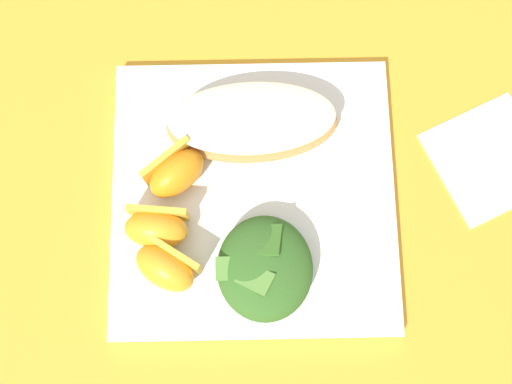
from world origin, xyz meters
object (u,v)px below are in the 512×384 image
orange_wedge_front (178,172)px  orange_wedge_middle (159,227)px  orange_wedge_rear (169,266)px  paper_napkin (492,159)px  cheesy_pizza_bread (253,122)px  green_salad_pile (267,268)px  white_plate (256,196)px

orange_wedge_front → orange_wedge_middle: 0.06m
orange_wedge_rear → paper_napkin: (-0.11, 0.33, -0.03)m
cheesy_pizza_bread → green_salad_pile: (0.14, 0.01, 0.00)m
orange_wedge_rear → orange_wedge_front: bearing=175.1°
orange_wedge_middle → orange_wedge_rear: bearing=14.4°
orange_wedge_rear → paper_napkin: orange_wedge_rear is taller
green_salad_pile → orange_wedge_middle: green_salad_pile is taller
paper_napkin → green_salad_pile: bearing=-64.5°
green_salad_pile → paper_napkin: green_salad_pile is taller
orange_wedge_middle → cheesy_pizza_bread: bearing=138.8°
orange_wedge_front → paper_napkin: size_ratio=0.63×
orange_wedge_front → orange_wedge_middle: (0.05, -0.02, 0.00)m
white_plate → orange_wedge_front: orange_wedge_front is taller
green_salad_pile → orange_wedge_rear: green_salad_pile is taller
white_plate → orange_wedge_middle: bearing=-69.1°
cheesy_pizza_bread → paper_napkin: bearing=82.5°
orange_wedge_middle → paper_napkin: (-0.07, 0.34, -0.03)m
orange_wedge_front → orange_wedge_middle: bearing=-17.8°
green_salad_pile → paper_napkin: bearing=115.5°
cheesy_pizza_bread → green_salad_pile: 0.14m
cheesy_pizza_bread → orange_wedge_middle: bearing=-41.2°
orange_wedge_front → orange_wedge_rear: (0.09, -0.01, 0.00)m
green_salad_pile → orange_wedge_rear: (-0.00, -0.09, -0.00)m
green_salad_pile → orange_wedge_front: 0.13m
cheesy_pizza_bread → green_salad_pile: bearing=4.2°
cheesy_pizza_bread → orange_wedge_front: orange_wedge_front is taller
white_plate → cheesy_pizza_bread: cheesy_pizza_bread is taller
green_salad_pile → orange_wedge_middle: bearing=-111.6°
orange_wedge_middle → white_plate: bearing=110.9°
cheesy_pizza_bread → green_salad_pile: size_ratio=1.73×
orange_wedge_middle → orange_wedge_rear: 0.04m
white_plate → green_salad_pile: 0.08m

